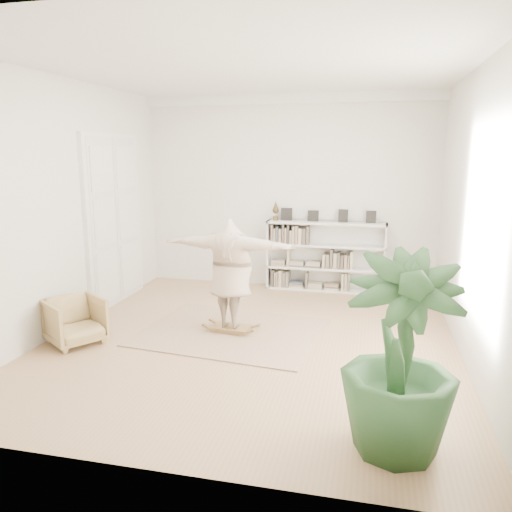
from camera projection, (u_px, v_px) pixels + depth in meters
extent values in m
plane|color=#A38054|center=(251.00, 340.00, 6.92)|extent=(6.00, 6.00, 0.00)
plane|color=silver|center=(288.00, 193.00, 9.42)|extent=(5.50, 0.00, 5.50)
plane|color=silver|center=(156.00, 256.00, 3.69)|extent=(5.50, 0.00, 5.50)
plane|color=silver|center=(65.00, 206.00, 7.16)|extent=(0.00, 6.00, 6.00)
plane|color=silver|center=(474.00, 217.00, 5.95)|extent=(0.00, 6.00, 6.00)
plane|color=white|center=(250.00, 67.00, 6.19)|extent=(6.00, 6.00, 0.00)
cube|color=white|center=(289.00, 99.00, 9.01)|extent=(5.50, 0.12, 0.18)
cube|color=white|center=(114.00, 222.00, 8.47)|extent=(0.08, 1.78, 2.92)
cube|color=silver|center=(103.00, 225.00, 8.09)|extent=(0.06, 0.78, 2.80)
cube|color=silver|center=(126.00, 219.00, 8.85)|extent=(0.06, 0.78, 2.80)
cube|color=silver|center=(269.00, 254.00, 9.54)|extent=(0.04, 0.35, 1.30)
cube|color=silver|center=(385.00, 259.00, 9.06)|extent=(0.04, 0.35, 1.30)
cube|color=silver|center=(326.00, 255.00, 9.45)|extent=(2.20, 0.04, 1.30)
cube|color=silver|center=(324.00, 289.00, 9.43)|extent=(2.20, 0.35, 0.04)
cube|color=silver|center=(325.00, 268.00, 9.34)|extent=(2.20, 0.35, 0.04)
cube|color=silver|center=(326.00, 245.00, 9.26)|extent=(2.20, 0.35, 0.04)
cube|color=silver|center=(326.00, 223.00, 9.17)|extent=(2.20, 0.35, 0.04)
cube|color=black|center=(287.00, 214.00, 9.36)|extent=(0.18, 0.07, 0.24)
cube|color=black|center=(313.00, 215.00, 9.25)|extent=(0.18, 0.07, 0.24)
cube|color=black|center=(343.00, 216.00, 9.12)|extent=(0.18, 0.07, 0.24)
cube|color=black|center=(371.00, 216.00, 9.01)|extent=(0.18, 0.07, 0.24)
imported|color=tan|center=(75.00, 321.00, 6.75)|extent=(0.96, 0.95, 0.63)
cube|color=tan|center=(231.00, 332.00, 7.21)|extent=(2.70, 2.26, 0.02)
cube|color=brown|center=(231.00, 327.00, 7.20)|extent=(0.58, 0.39, 0.03)
cube|color=brown|center=(231.00, 330.00, 7.21)|extent=(0.38, 0.09, 0.04)
cube|color=brown|center=(231.00, 330.00, 7.21)|extent=(0.38, 0.09, 0.04)
cube|color=brown|center=(231.00, 327.00, 7.20)|extent=(0.22, 0.08, 0.11)
cube|color=brown|center=(231.00, 327.00, 7.20)|extent=(0.22, 0.08, 0.11)
imported|color=#BCA48D|center=(231.00, 271.00, 7.03)|extent=(1.97, 0.73, 1.56)
imported|color=#284F27|center=(400.00, 356.00, 4.20)|extent=(1.06, 1.06, 1.76)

